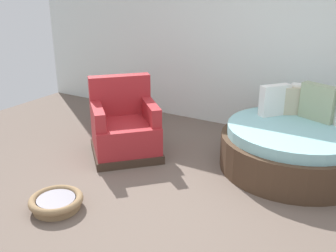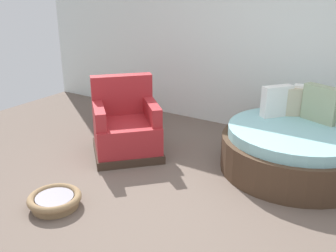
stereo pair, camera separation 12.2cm
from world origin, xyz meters
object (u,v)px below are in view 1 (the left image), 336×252
object	(u,v)px
round_daybed	(294,146)
red_armchair	(124,128)
pet_basket	(56,202)
side_table	(124,95)

from	to	relation	value
round_daybed	red_armchair	size ratio (longest dim) A/B	1.46
pet_basket	side_table	xyz separation A→B (m)	(-0.90, 2.29, 0.35)
round_daybed	pet_basket	size ratio (longest dim) A/B	3.24
red_armchair	side_table	xyz separation A→B (m)	(-0.69, 0.92, 0.10)
round_daybed	side_table	xyz separation A→B (m)	(-2.61, 0.26, 0.15)
round_daybed	pet_basket	bearing A→B (deg)	-130.20
round_daybed	red_armchair	distance (m)	2.02
pet_basket	side_table	distance (m)	2.48
red_armchair	side_table	distance (m)	1.16
round_daybed	pet_basket	world-z (taller)	round_daybed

